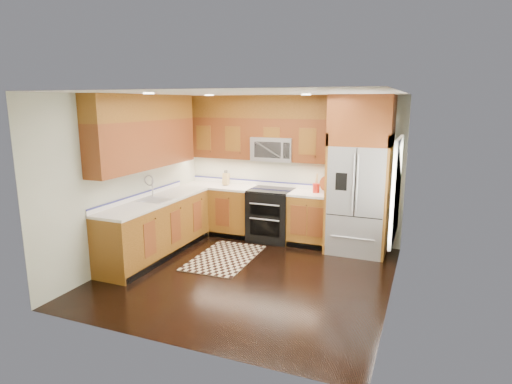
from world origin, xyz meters
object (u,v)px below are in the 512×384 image
at_px(range, 271,215).
at_px(utensil_crock, 316,186).
at_px(knife_block, 226,179).
at_px(refrigerator, 359,175).
at_px(rug, 225,257).

xyz_separation_m(range, utensil_crock, (0.81, 0.05, 0.59)).
relative_size(range, knife_block, 3.34).
distance_m(knife_block, utensil_crock, 1.76).
bearing_deg(refrigerator, utensil_crock, 172.86).
bearing_deg(refrigerator, range, 178.60).
height_order(rug, knife_block, knife_block).
relative_size(knife_block, utensil_crock, 0.84).
xyz_separation_m(rug, knife_block, (-0.58, 1.26, 1.05)).
bearing_deg(refrigerator, knife_block, 176.95).
relative_size(refrigerator, rug, 1.74).
distance_m(range, knife_block, 1.12).
height_order(knife_block, utensil_crock, utensil_crock).
xyz_separation_m(range, rug, (-0.37, -1.16, -0.46)).
distance_m(range, refrigerator, 1.76).
bearing_deg(range, refrigerator, -1.40).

